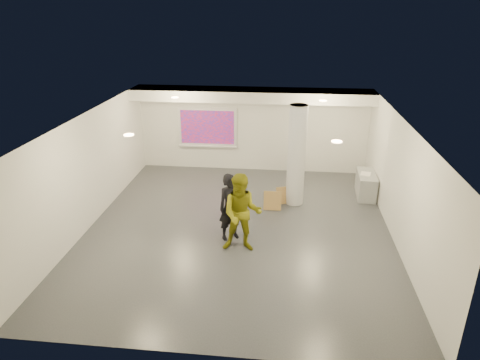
# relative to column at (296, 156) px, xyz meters

# --- Properties ---
(floor) EXTENTS (8.00, 9.00, 0.01)m
(floor) POSITION_rel_column_xyz_m (-1.50, -1.80, -1.50)
(floor) COLOR #36383D
(floor) RESTS_ON ground
(ceiling) EXTENTS (8.00, 9.00, 0.01)m
(ceiling) POSITION_rel_column_xyz_m (-1.50, -1.80, 1.50)
(ceiling) COLOR white
(ceiling) RESTS_ON floor
(wall_back) EXTENTS (8.00, 0.01, 3.00)m
(wall_back) POSITION_rel_column_xyz_m (-1.50, 2.70, 0.00)
(wall_back) COLOR silver
(wall_back) RESTS_ON floor
(wall_front) EXTENTS (8.00, 0.01, 3.00)m
(wall_front) POSITION_rel_column_xyz_m (-1.50, -6.30, 0.00)
(wall_front) COLOR silver
(wall_front) RESTS_ON floor
(wall_left) EXTENTS (0.01, 9.00, 3.00)m
(wall_left) POSITION_rel_column_xyz_m (-5.50, -1.80, 0.00)
(wall_left) COLOR silver
(wall_left) RESTS_ON floor
(wall_right) EXTENTS (0.01, 9.00, 3.00)m
(wall_right) POSITION_rel_column_xyz_m (2.50, -1.80, 0.00)
(wall_right) COLOR silver
(wall_right) RESTS_ON floor
(soffit_band) EXTENTS (8.00, 1.10, 0.36)m
(soffit_band) POSITION_rel_column_xyz_m (-1.50, 2.15, 1.32)
(soffit_band) COLOR silver
(soffit_band) RESTS_ON ceiling
(downlight_nw) EXTENTS (0.22, 0.22, 0.02)m
(downlight_nw) POSITION_rel_column_xyz_m (-3.70, 0.70, 1.48)
(downlight_nw) COLOR #FFCA93
(downlight_nw) RESTS_ON ceiling
(downlight_ne) EXTENTS (0.22, 0.22, 0.02)m
(downlight_ne) POSITION_rel_column_xyz_m (0.70, 0.70, 1.48)
(downlight_ne) COLOR #FFCA93
(downlight_ne) RESTS_ON ceiling
(downlight_sw) EXTENTS (0.22, 0.22, 0.02)m
(downlight_sw) POSITION_rel_column_xyz_m (-3.70, -3.30, 1.48)
(downlight_sw) COLOR #FFCA93
(downlight_sw) RESTS_ON ceiling
(downlight_se) EXTENTS (0.22, 0.22, 0.02)m
(downlight_se) POSITION_rel_column_xyz_m (0.70, -3.30, 1.48)
(downlight_se) COLOR #FFCA93
(downlight_se) RESTS_ON ceiling
(column) EXTENTS (0.52, 0.52, 3.00)m
(column) POSITION_rel_column_xyz_m (0.00, 0.00, 0.00)
(column) COLOR silver
(column) RESTS_ON floor
(projection_screen) EXTENTS (2.10, 0.13, 1.42)m
(projection_screen) POSITION_rel_column_xyz_m (-3.10, 2.65, 0.03)
(projection_screen) COLOR white
(projection_screen) RESTS_ON wall_back
(credenza) EXTENTS (0.59, 1.29, 0.74)m
(credenza) POSITION_rel_column_xyz_m (2.22, 0.76, -1.13)
(credenza) COLOR gray
(credenza) RESTS_ON floor
(papers_stack) EXTENTS (0.37, 0.43, 0.02)m
(papers_stack) POSITION_rel_column_xyz_m (2.16, 0.71, -0.75)
(papers_stack) COLOR white
(papers_stack) RESTS_ON credenza
(cardboard_back) EXTENTS (0.51, 0.34, 0.52)m
(cardboard_back) POSITION_rel_column_xyz_m (-0.31, -0.06, -1.24)
(cardboard_back) COLOR olive
(cardboard_back) RESTS_ON floor
(cardboard_front) EXTENTS (0.51, 0.18, 0.56)m
(cardboard_front) POSITION_rel_column_xyz_m (-0.64, -0.54, -1.22)
(cardboard_front) COLOR olive
(cardboard_front) RESTS_ON floor
(woman) EXTENTS (0.76, 0.69, 1.75)m
(woman) POSITION_rel_column_xyz_m (-1.64, -2.29, -0.63)
(woman) COLOR black
(woman) RESTS_ON floor
(man) EXTENTS (0.98, 0.78, 1.97)m
(man) POSITION_rel_column_xyz_m (-1.30, -2.82, -0.52)
(man) COLOR olive
(man) RESTS_ON floor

